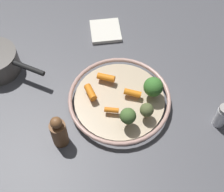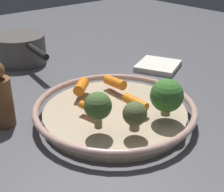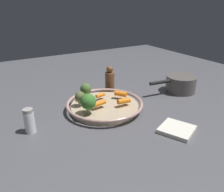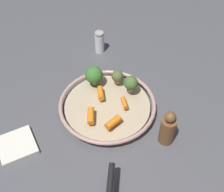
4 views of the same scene
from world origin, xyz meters
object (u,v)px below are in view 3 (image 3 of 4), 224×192
at_px(pepper_mill, 110,80).
at_px(saucepan, 180,84).
at_px(serving_bowl, 105,105).
at_px(baby_carrot_right, 124,101).
at_px(broccoli_floret_mid, 86,89).
at_px(dish_towel, 177,129).
at_px(baby_carrot_near_rim, 121,94).
at_px(broccoli_floret_edge, 80,97).
at_px(baby_carrot_back, 100,95).
at_px(salt_shaker, 29,121).
at_px(baby_carrot_center, 99,103).
at_px(broccoli_floret_small, 88,102).

height_order(pepper_mill, saucepan, pepper_mill).
bearing_deg(serving_bowl, baby_carrot_right, -131.03).
bearing_deg(pepper_mill, broccoli_floret_mid, 119.02).
distance_m(broccoli_floret_mid, dish_towel, 0.40).
xyz_separation_m(baby_carrot_near_rim, saucepan, (-0.03, -0.33, -0.01)).
xyz_separation_m(baby_carrot_right, broccoli_floret_edge, (0.09, 0.15, 0.02)).
distance_m(baby_carrot_back, broccoli_floret_edge, 0.10).
xyz_separation_m(broccoli_floret_edge, salt_shaker, (-0.06, 0.21, -0.02)).
bearing_deg(broccoli_floret_edge, baby_carrot_near_rim, -96.68).
xyz_separation_m(serving_bowl, saucepan, (-0.01, -0.41, 0.02)).
height_order(broccoli_floret_edge, broccoli_floret_mid, broccoli_floret_mid).
bearing_deg(dish_towel, broccoli_floret_mid, 27.23).
height_order(serving_bowl, baby_carrot_right, baby_carrot_right).
distance_m(serving_bowl, pepper_mill, 0.21).
distance_m(salt_shaker, dish_towel, 0.50).
distance_m(baby_carrot_right, baby_carrot_center, 0.10).
relative_size(broccoli_floret_edge, broccoli_floret_mid, 0.79).
bearing_deg(saucepan, broccoli_floret_mid, 79.21).
bearing_deg(salt_shaker, pepper_mill, -65.45).
bearing_deg(pepper_mill, dish_towel, -178.82).
bearing_deg(baby_carrot_back, dish_towel, -159.07).
distance_m(baby_carrot_center, broccoli_floret_edge, 0.08).
bearing_deg(serving_bowl, broccoli_floret_mid, 31.23).
height_order(baby_carrot_right, broccoli_floret_mid, broccoli_floret_mid).
bearing_deg(broccoli_floret_edge, broccoli_floret_mid, -47.21).
bearing_deg(baby_carrot_back, serving_bowl, 171.16).
distance_m(broccoli_floret_edge, dish_towel, 0.38).
xyz_separation_m(broccoli_floret_small, salt_shaker, (0.02, 0.21, -0.03)).
bearing_deg(baby_carrot_back, saucepan, -99.01).
distance_m(baby_carrot_back, broccoli_floret_small, 0.14).
bearing_deg(baby_carrot_near_rim, saucepan, -94.59).
bearing_deg(baby_carrot_back, broccoli_floret_mid, 66.91).
height_order(serving_bowl, salt_shaker, salt_shaker).
bearing_deg(broccoli_floret_small, pepper_mill, -45.20).
distance_m(serving_bowl, salt_shaker, 0.30).
height_order(salt_shaker, dish_towel, salt_shaker).
distance_m(broccoli_floret_mid, pepper_mill, 0.19).
xyz_separation_m(serving_bowl, broccoli_floret_mid, (0.08, 0.05, 0.06)).
bearing_deg(broccoli_floret_small, baby_carrot_back, -46.25).
height_order(salt_shaker, pepper_mill, pepper_mill).
bearing_deg(serving_bowl, broccoli_floret_edge, 68.21).
bearing_deg(broccoli_floret_mid, broccoli_floret_small, 159.66).
xyz_separation_m(baby_carrot_center, salt_shaker, (-0.00, 0.26, -0.00)).
bearing_deg(pepper_mill, serving_bowl, 144.24).
distance_m(broccoli_floret_small, pepper_mill, 0.30).
bearing_deg(broccoli_floret_mid, dish_towel, -152.77).
bearing_deg(baby_carrot_right, saucepan, -83.51).
relative_size(baby_carrot_near_rim, baby_carrot_back, 1.24).
bearing_deg(broccoli_floret_small, baby_carrot_right, -93.94).
distance_m(baby_carrot_right, broccoli_floret_edge, 0.17).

